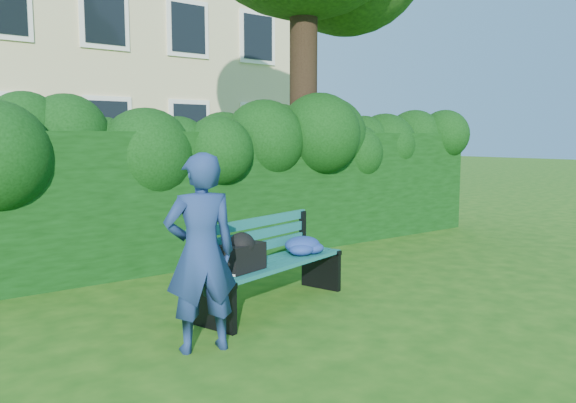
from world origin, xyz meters
TOP-DOWN VIEW (x-y plane):
  - ground at (0.00, 0.00)m, footprint 80.00×80.00m
  - hedge at (0.00, 2.20)m, footprint 10.00×1.00m
  - park_bench at (-0.82, -0.20)m, footprint 1.92×1.03m
  - man_reading at (-1.99, -0.85)m, footprint 0.66×0.52m

SIDE VIEW (x-z plane):
  - ground at x=0.00m, z-range 0.00..0.00m
  - park_bench at x=-0.82m, z-range 0.06..0.95m
  - man_reading at x=-1.99m, z-range 0.00..1.61m
  - hedge at x=0.00m, z-range 0.00..1.80m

